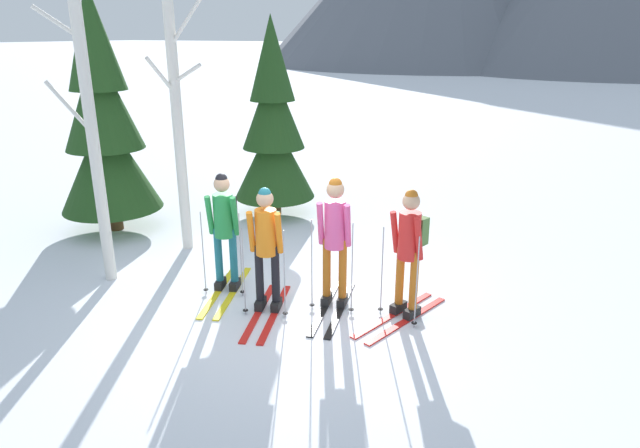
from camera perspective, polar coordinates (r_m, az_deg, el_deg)
The scene contains 9 objects.
ground_plane at distance 7.71m, azimuth -3.09°, elevation -8.30°, with size 400.00×400.00×0.00m, color white.
skier_in_green at distance 7.89m, azimuth -9.82°, elevation -0.16°, with size 0.85×1.70×1.74m.
skier_in_orange at distance 7.23m, azimuth -5.52°, elevation -1.94°, with size 0.80×1.65×1.71m.
skier_in_pink at distance 7.28m, azimuth 1.53°, elevation -1.36°, with size 0.67×1.67×1.80m.
skier_in_red at distance 7.13m, azimuth 9.17°, elevation -2.31°, with size 0.79×1.69×1.73m.
pine_tree_near at distance 11.07m, azimuth -4.83°, elevation 9.87°, with size 1.61×1.61×3.89m.
pine_tree_mid at distance 10.78m, azimuth -21.42°, elevation 9.60°, with size 1.81×1.81×4.38m.
birch_tree_tall at distance 9.31m, azimuth -14.68°, elevation 13.08°, with size 0.78×0.60×5.27m.
birch_tree_slender at distance 8.42m, azimuth -22.60°, elevation 9.51°, with size 0.71×0.45×4.65m.
Camera 1 is at (3.44, -5.92, 3.55)m, focal length 31.08 mm.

